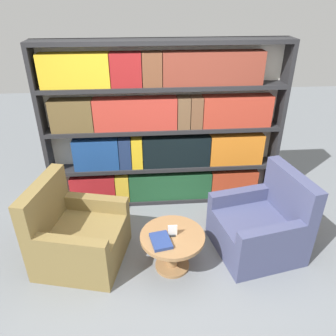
# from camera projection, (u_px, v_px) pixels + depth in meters

# --- Properties ---
(ground_plane) EXTENTS (14.00, 14.00, 0.00)m
(ground_plane) POSITION_uv_depth(u_px,v_px,m) (175.00, 280.00, 3.34)
(ground_plane) COLOR slate
(bookshelf) EXTENTS (2.98, 0.30, 2.12)m
(bookshelf) POSITION_uv_depth(u_px,v_px,m) (163.00, 130.00, 4.13)
(bookshelf) COLOR silver
(bookshelf) RESTS_ON ground_plane
(armchair_left) EXTENTS (1.02, 1.00, 0.93)m
(armchair_left) POSITION_uv_depth(u_px,v_px,m) (77.00, 236.00, 3.47)
(armchair_left) COLOR olive
(armchair_left) RESTS_ON ground_plane
(armchair_right) EXTENTS (1.00, 0.98, 0.93)m
(armchair_right) POSITION_uv_depth(u_px,v_px,m) (261.00, 227.00, 3.61)
(armchair_right) COLOR #42476B
(armchair_right) RESTS_ON ground_plane
(coffee_table) EXTENTS (0.66, 0.66, 0.43)m
(coffee_table) POSITION_uv_depth(u_px,v_px,m) (172.00, 244.00, 3.36)
(coffee_table) COLOR olive
(coffee_table) RESTS_ON ground_plane
(table_sign) EXTENTS (0.09, 0.06, 0.12)m
(table_sign) POSITION_uv_depth(u_px,v_px,m) (173.00, 231.00, 3.28)
(table_sign) COLOR black
(table_sign) RESTS_ON coffee_table
(stray_book) EXTENTS (0.23, 0.28, 0.03)m
(stray_book) POSITION_uv_depth(u_px,v_px,m) (161.00, 241.00, 3.20)
(stray_book) COLOR navy
(stray_book) RESTS_ON coffee_table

